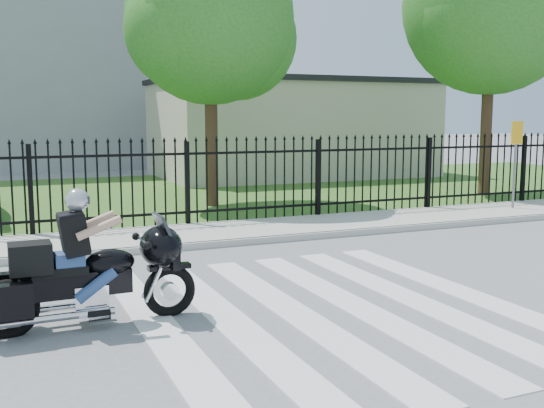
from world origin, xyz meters
name	(u,v)px	position (x,y,z in m)	size (l,w,h in m)	color
ground	(326,310)	(0.00, 0.00, 0.00)	(120.00, 120.00, 0.00)	slate
crosswalk	(326,309)	(0.00, 0.00, 0.01)	(5.00, 5.50, 0.01)	silver
sidewalk	(202,234)	(0.00, 5.00, 0.06)	(40.00, 2.00, 0.12)	#ADAAA3
curb	(219,244)	(0.00, 4.00, 0.06)	(40.00, 0.12, 0.12)	#ADAAA3
grass_strip	(131,195)	(0.00, 12.00, 0.01)	(40.00, 12.00, 0.02)	#2C531C
iron_fence	(187,185)	(0.00, 6.00, 0.90)	(26.00, 0.04, 1.80)	black
tree_mid	(210,20)	(1.50, 9.00, 4.67)	(4.20, 4.20, 6.78)	#382316
tree_right	(492,6)	(9.50, 8.00, 5.39)	(5.00, 5.00, 7.90)	#382316
building_low	(291,131)	(7.00, 16.00, 1.75)	(10.00, 6.00, 3.50)	#B6AB97
building_low_roof	(291,82)	(7.00, 16.00, 3.60)	(10.20, 6.20, 0.20)	black
building_tall	(3,35)	(-3.00, 26.00, 6.00)	(15.00, 10.00, 12.00)	#919399
motorcycle_rider	(85,270)	(-2.72, 0.51, 0.64)	(2.38, 0.71, 1.57)	black
traffic_sign	(516,146)	(7.76, 5.03, 1.60)	(0.44, 0.15, 2.07)	slate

